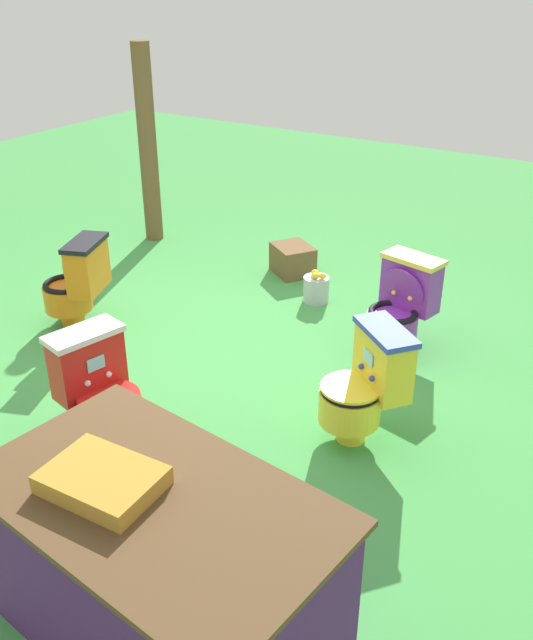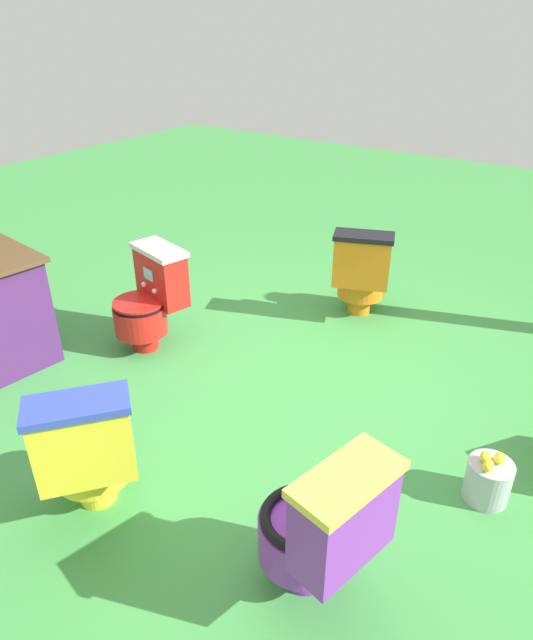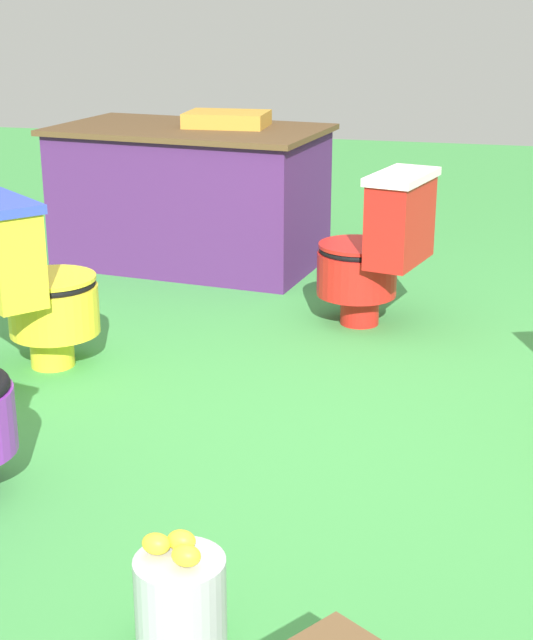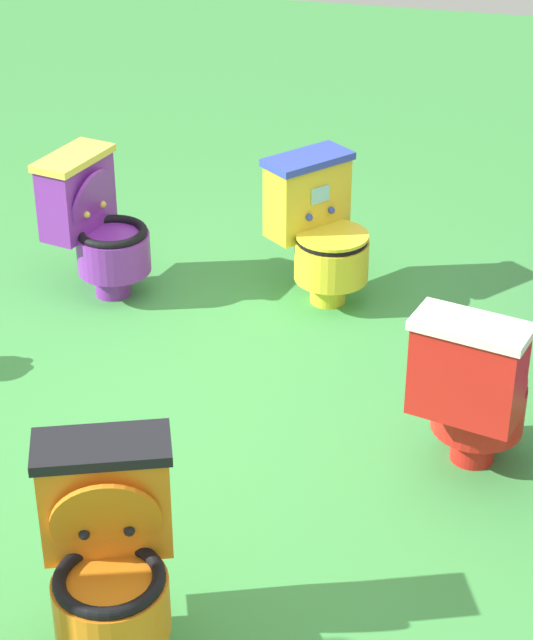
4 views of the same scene
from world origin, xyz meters
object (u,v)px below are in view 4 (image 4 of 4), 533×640
toilet_yellow (321,230)px  toilet_red (474,390)px  toilet_orange (109,553)px  toilet_purple (96,224)px

toilet_yellow → toilet_red: size_ratio=1.00×
toilet_red → toilet_orange: (1.24, -1.02, 0.00)m
toilet_yellow → toilet_purple: 1.12m
toilet_yellow → toilet_orange: size_ratio=1.00×
toilet_yellow → toilet_purple: (0.23, -1.10, 0.00)m
toilet_yellow → toilet_red: 1.54m
toilet_orange → toilet_purple: bearing=-89.0°
toilet_red → toilet_yellow: bearing=138.4°
toilet_purple → toilet_orange: same height
toilet_red → toilet_purple: bearing=165.9°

